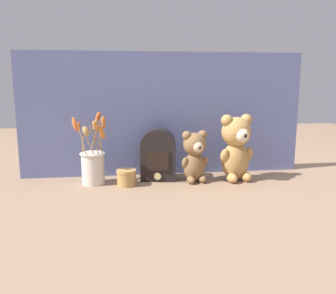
% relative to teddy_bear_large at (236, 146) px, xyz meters
% --- Properties ---
extents(ground_plane, '(4.00, 4.00, 0.00)m').
position_rel_teddy_bear_large_xyz_m(ground_plane, '(-0.30, -0.01, -0.15)').
color(ground_plane, '#8E7056').
extents(backdrop_wall, '(1.33, 0.02, 0.57)m').
position_rel_teddy_bear_large_xyz_m(backdrop_wall, '(-0.30, 0.16, 0.13)').
color(backdrop_wall, slate).
rests_on(backdrop_wall, ground).
extents(teddy_bear_large, '(0.16, 0.15, 0.30)m').
position_rel_teddy_bear_large_xyz_m(teddy_bear_large, '(0.00, 0.00, 0.00)').
color(teddy_bear_large, tan).
rests_on(teddy_bear_large, ground).
extents(teddy_bear_medium, '(0.13, 0.12, 0.23)m').
position_rel_teddy_bear_large_xyz_m(teddy_bear_medium, '(-0.19, -0.00, -0.04)').
color(teddy_bear_medium, olive).
rests_on(teddy_bear_medium, ground).
extents(flower_vase, '(0.15, 0.16, 0.31)m').
position_rel_teddy_bear_large_xyz_m(flower_vase, '(-0.63, 0.02, -0.06)').
color(flower_vase, silver).
rests_on(flower_vase, ground).
extents(vintage_radio, '(0.17, 0.12, 0.23)m').
position_rel_teddy_bear_large_xyz_m(vintage_radio, '(-0.34, 0.06, -0.04)').
color(vintage_radio, black).
rests_on(vintage_radio, ground).
extents(decorative_tin_tall, '(0.08, 0.08, 0.07)m').
position_rel_teddy_bear_large_xyz_m(decorative_tin_tall, '(-0.49, -0.02, -0.12)').
color(decorative_tin_tall, tan).
rests_on(decorative_tin_tall, ground).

